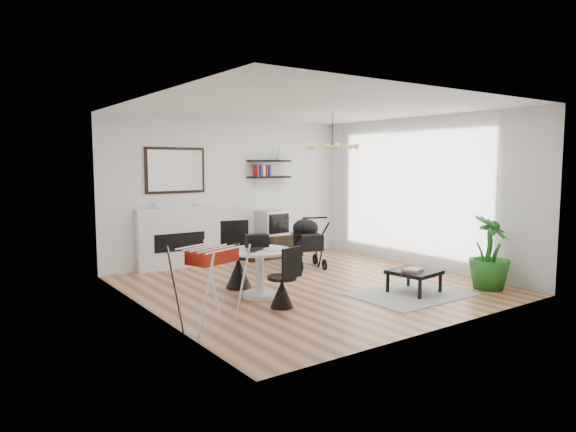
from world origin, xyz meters
TOP-DOWN VIEW (x-y plane):
  - floor at (0.00, 0.00)m, footprint 5.00×5.00m
  - ceiling at (0.00, 0.00)m, footprint 5.00×5.00m
  - wall_back at (0.00, 2.50)m, footprint 5.00×0.00m
  - wall_left at (-2.50, 0.00)m, footprint 0.00×5.00m
  - wall_right at (2.50, 0.00)m, footprint 0.00×5.00m
  - sheer_curtain at (2.40, 0.20)m, footprint 0.04×3.60m
  - fireplace at (-1.10, 2.42)m, footprint 1.50×0.17m
  - shelf_lower at (0.82, 2.37)m, footprint 0.90×0.25m
  - shelf_upper at (0.82, 2.37)m, footprint 0.90×0.25m
  - pendant_lamp at (0.70, 0.30)m, footprint 0.90×0.90m
  - tv_console at (0.82, 2.27)m, footprint 1.24×0.43m
  - crt_tv at (0.82, 2.27)m, footprint 0.56×0.48m
  - dining_table at (-0.96, -0.11)m, footprint 0.92×0.92m
  - laptop at (-1.03, -0.18)m, footprint 0.41×0.38m
  - black_bag at (-0.89, 0.07)m, footprint 0.36×0.27m
  - newspaper at (-0.77, -0.21)m, footprint 0.36×0.30m
  - drinking_glass at (-1.25, 0.02)m, footprint 0.07×0.07m
  - chair_far at (-0.95, 0.53)m, footprint 0.51×0.53m
  - chair_near at (-1.02, -0.76)m, footprint 0.41×0.42m
  - drying_rack at (-2.18, -0.97)m, footprint 0.80×0.78m
  - stroller at (0.84, 1.15)m, footprint 0.72×0.89m
  - rug at (0.88, -1.27)m, footprint 1.64×1.18m
  - coffee_table at (0.98, -1.23)m, footprint 0.71×0.71m
  - magazines at (0.91, -1.27)m, footprint 0.32×0.28m
  - potted_plant at (2.08, -1.71)m, footprint 0.79×0.79m

SIDE VIEW (x-z plane):
  - floor at x=0.00m, z-range 0.00..0.00m
  - rug at x=0.88m, z-range 0.00..0.01m
  - tv_console at x=0.82m, z-range 0.00..0.46m
  - chair_near at x=-1.02m, z-range -0.15..0.67m
  - coffee_table at x=0.98m, z-range 0.14..0.46m
  - chair_far at x=-0.95m, z-range -0.19..0.82m
  - magazines at x=0.91m, z-range 0.33..0.37m
  - stroller at x=0.84m, z-range -0.07..0.90m
  - dining_table at x=-0.96m, z-range 0.11..0.78m
  - drying_rack at x=-2.18m, z-range 0.02..0.98m
  - potted_plant at x=2.08m, z-range 0.00..1.11m
  - newspaper at x=-0.77m, z-range 0.67..0.68m
  - fireplace at x=-1.10m, z-range -0.39..1.77m
  - laptop at x=-1.03m, z-range 0.67..0.70m
  - crt_tv at x=0.82m, z-range 0.46..0.95m
  - drinking_glass at x=-1.25m, z-range 0.67..0.78m
  - black_bag at x=-0.89m, z-range 0.67..0.86m
  - wall_back at x=0.00m, z-range -1.15..3.85m
  - wall_left at x=-2.50m, z-range -1.15..3.85m
  - wall_right at x=2.50m, z-range -1.15..3.85m
  - sheer_curtain at x=2.40m, z-range 0.05..2.65m
  - shelf_lower at x=0.82m, z-range 1.58..1.62m
  - shelf_upper at x=0.82m, z-range 1.90..1.94m
  - pendant_lamp at x=0.70m, z-range 2.10..2.20m
  - ceiling at x=0.00m, z-range 2.70..2.70m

